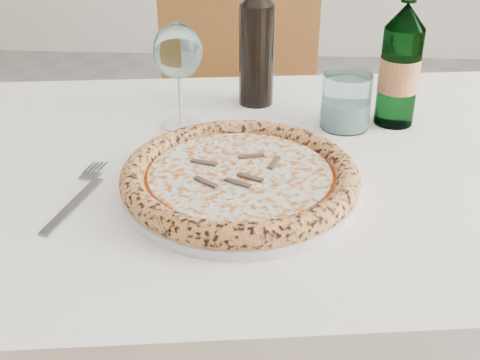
# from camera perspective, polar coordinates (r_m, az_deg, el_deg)

# --- Properties ---
(dining_table) EXTENTS (1.44, 0.96, 0.76)m
(dining_table) POSITION_cam_1_polar(r_m,az_deg,el_deg) (1.01, 0.35, -2.96)
(dining_table) COLOR brown
(dining_table) RESTS_ON floor
(chair_far) EXTENTS (0.48, 0.48, 0.93)m
(chair_far) POSITION_cam_1_polar(r_m,az_deg,el_deg) (1.74, -0.16, 6.70)
(chair_far) COLOR brown
(chair_far) RESTS_ON floor
(plate) EXTENTS (0.34, 0.34, 0.02)m
(plate) POSITION_cam_1_polar(r_m,az_deg,el_deg) (0.87, 0.00, -0.64)
(plate) COLOR silver
(plate) RESTS_ON dining_table
(pizza) EXTENTS (0.34, 0.34, 0.04)m
(pizza) POSITION_cam_1_polar(r_m,az_deg,el_deg) (0.86, -0.00, 0.37)
(pizza) COLOR tan
(pizza) RESTS_ON plate
(fork) EXTENTS (0.05, 0.22, 0.00)m
(fork) POSITION_cam_1_polar(r_m,az_deg,el_deg) (0.89, -15.07, -1.47)
(fork) COLOR gray
(fork) RESTS_ON dining_table
(wine_glass) EXTENTS (0.08, 0.08, 0.19)m
(wine_glass) POSITION_cam_1_polar(r_m,az_deg,el_deg) (1.05, -5.91, 11.87)
(wine_glass) COLOR silver
(wine_glass) RESTS_ON dining_table
(tumbler) EXTENTS (0.09, 0.09, 0.10)m
(tumbler) POSITION_cam_1_polar(r_m,az_deg,el_deg) (1.09, 9.98, 7.03)
(tumbler) COLOR silver
(tumbler) RESTS_ON dining_table
(beer_bottle) EXTENTS (0.07, 0.07, 0.27)m
(beer_bottle) POSITION_cam_1_polar(r_m,az_deg,el_deg) (1.10, 14.94, 10.48)
(beer_bottle) COLOR #2D6C3D
(beer_bottle) RESTS_ON dining_table
(wine_bottle) EXTENTS (0.07, 0.07, 0.27)m
(wine_bottle) POSITION_cam_1_polar(r_m,az_deg,el_deg) (1.15, 1.59, 12.72)
(wine_bottle) COLOR black
(wine_bottle) RESTS_ON dining_table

